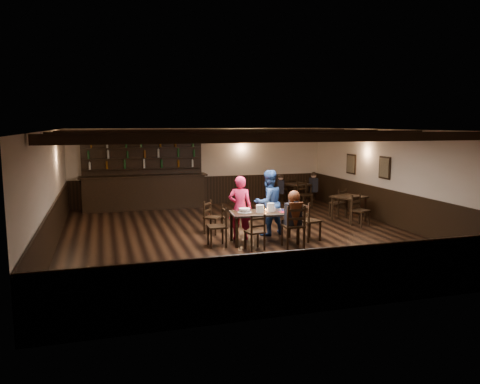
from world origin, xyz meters
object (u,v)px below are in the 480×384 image
object	(u,v)px
chair_near_right	(294,223)
bar_counter	(144,187)
cake	(244,211)
woman_pink	(240,208)
man_blue	(268,203)
chair_near_left	(256,230)
dining_table	(264,215)

from	to	relation	value
chair_near_right	bar_counter	size ratio (longest dim) A/B	0.24
cake	chair_near_right	bearing A→B (deg)	-37.59
chair_near_right	woman_pink	bearing A→B (deg)	129.35
woman_pink	man_blue	bearing A→B (deg)	-141.87
chair_near_left	man_blue	distance (m)	1.58
dining_table	chair_near_right	world-z (taller)	chair_near_right
chair_near_left	bar_counter	distance (m)	6.41
chair_near_left	man_blue	world-z (taller)	man_blue
dining_table	cake	size ratio (longest dim) A/B	4.99
chair_near_left	woman_pink	world-z (taller)	woman_pink
chair_near_left	woman_pink	distance (m)	1.17
woman_pink	cake	xyz separation A→B (m)	(-0.01, -0.42, 0.00)
dining_table	woman_pink	world-z (taller)	woman_pink
bar_counter	cake	bearing A→B (deg)	-70.70
bar_counter	chair_near_right	bearing A→B (deg)	-65.01
dining_table	chair_near_right	bearing A→B (deg)	-53.25
man_blue	chair_near_left	bearing A→B (deg)	45.62
woman_pink	chair_near_left	bearing A→B (deg)	116.12
cake	bar_counter	distance (m)	5.72
woman_pink	man_blue	distance (m)	0.85
bar_counter	man_blue	bearing A→B (deg)	-60.23
man_blue	cake	bearing A→B (deg)	22.85
cake	man_blue	bearing A→B (deg)	37.37
woman_pink	man_blue	xyz separation A→B (m)	(0.82, 0.21, 0.05)
chair_near_left	woman_pink	xyz separation A→B (m)	(-0.05, 1.12, 0.31)
chair_near_right	woman_pink	distance (m)	1.53
chair_near_left	dining_table	bearing A→B (deg)	56.69
dining_table	bar_counter	bearing A→B (deg)	113.34
man_blue	dining_table	bearing A→B (deg)	48.82
dining_table	woman_pink	bearing A→B (deg)	132.54
woman_pink	bar_counter	distance (m)	5.33
man_blue	woman_pink	bearing A→B (deg)	0.16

